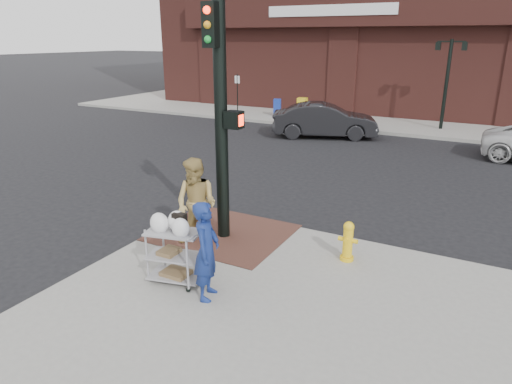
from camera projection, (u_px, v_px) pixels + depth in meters
The scene contains 12 objects.
ground at pixel (224, 262), 9.08m from camera, with size 220.00×220.00×0.00m, color black.
brick_curb_ramp at pixel (222, 233), 10.05m from camera, with size 2.80×2.40×0.01m, color #512F26.
lamp_post at pixel (448, 75), 20.67m from camera, with size 1.32×0.22×4.00m.
parking_sign at pixel (237, 94), 24.99m from camera, with size 0.05×0.05×2.20m, color black.
traffic_signal_pole at pixel (221, 112), 9.02m from camera, with size 0.61×0.51×5.00m.
woman_blue at pixel (207, 251), 7.32m from camera, with size 0.61×0.40×1.67m, color navy.
pedestrian_tan at pixel (196, 204), 9.08m from camera, with size 0.91×0.71×1.87m, color tan.
sedan_dark at pixel (325, 120), 20.11m from camera, with size 1.59×4.56×1.50m, color black.
utility_cart at pixel (175, 251), 7.88m from camera, with size 1.03×0.72×1.29m.
fire_hydrant at pixel (348, 241), 8.70m from camera, with size 0.37×0.26×0.80m.
newsbox_yellow at pixel (302, 109), 23.66m from camera, with size 0.47×0.42×1.12m, color yellow.
newsbox_blue at pixel (277, 107), 24.78m from camera, with size 0.38×0.35×0.91m, color #18339E.
Camera 1 is at (4.42, -6.87, 4.25)m, focal length 32.00 mm.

